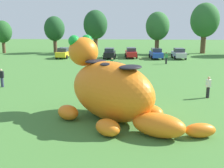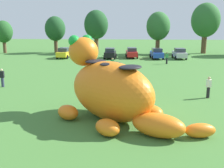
{
  "view_description": "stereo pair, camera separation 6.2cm",
  "coord_description": "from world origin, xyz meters",
  "px_view_note": "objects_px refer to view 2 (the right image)",
  "views": [
    {
      "loc": [
        0.76,
        -16.91,
        5.87
      ],
      "look_at": [
        -0.3,
        0.12,
        2.0
      ],
      "focal_mm": 43.63,
      "sensor_mm": 36.0,
      "label": 1
    },
    {
      "loc": [
        0.82,
        -16.91,
        5.87
      ],
      "look_at": [
        -0.3,
        0.12,
        2.0
      ],
      "focal_mm": 43.63,
      "sensor_mm": 36.0,
      "label": 2
    }
  ],
  "objects_px": {
    "car_yellow": "(64,53)",
    "spectator_near_inflatable": "(2,78)",
    "car_white": "(88,52)",
    "spectator_mid_field": "(209,87)",
    "car_silver": "(180,53)",
    "spectator_wandering": "(115,86)",
    "spectator_by_cars": "(167,58)",
    "car_black": "(110,53)",
    "car_blue": "(157,53)",
    "giant_inflatable_creature": "(111,90)",
    "spectator_far_side": "(112,65)",
    "car_red": "(132,53)"
  },
  "relations": [
    {
      "from": "car_white",
      "to": "spectator_wandering",
      "type": "height_order",
      "value": "car_white"
    },
    {
      "from": "car_blue",
      "to": "car_silver",
      "type": "xyz_separation_m",
      "value": [
        3.75,
        0.19,
        0.0
      ]
    },
    {
      "from": "car_white",
      "to": "spectator_by_cars",
      "type": "relative_size",
      "value": 2.44
    },
    {
      "from": "car_white",
      "to": "spectator_near_inflatable",
      "type": "distance_m",
      "value": 22.68
    },
    {
      "from": "car_black",
      "to": "spectator_by_cars",
      "type": "bearing_deg",
      "value": -33.79
    },
    {
      "from": "car_white",
      "to": "car_black",
      "type": "distance_m",
      "value": 3.95
    },
    {
      "from": "spectator_near_inflatable",
      "to": "spectator_by_cars",
      "type": "bearing_deg",
      "value": 42.14
    },
    {
      "from": "car_black",
      "to": "car_silver",
      "type": "relative_size",
      "value": 0.99
    },
    {
      "from": "spectator_mid_field",
      "to": "spectator_wandering",
      "type": "height_order",
      "value": "same"
    },
    {
      "from": "spectator_near_inflatable",
      "to": "spectator_mid_field",
      "type": "distance_m",
      "value": 18.2
    },
    {
      "from": "spectator_far_side",
      "to": "spectator_near_inflatable",
      "type": "bearing_deg",
      "value": -138.97
    },
    {
      "from": "car_silver",
      "to": "spectator_wandering",
      "type": "height_order",
      "value": "car_silver"
    },
    {
      "from": "spectator_by_cars",
      "to": "spectator_wandering",
      "type": "bearing_deg",
      "value": -109.65
    },
    {
      "from": "car_white",
      "to": "spectator_mid_field",
      "type": "xyz_separation_m",
      "value": [
        13.34,
        -24.78,
        -0.01
      ]
    },
    {
      "from": "spectator_wandering",
      "to": "car_yellow",
      "type": "bearing_deg",
      "value": 112.44
    },
    {
      "from": "car_blue",
      "to": "spectator_wandering",
      "type": "height_order",
      "value": "car_blue"
    },
    {
      "from": "spectator_by_cars",
      "to": "spectator_far_side",
      "type": "xyz_separation_m",
      "value": [
        -7.42,
        -7.04,
        0.0
      ]
    },
    {
      "from": "car_red",
      "to": "spectator_near_inflatable",
      "type": "height_order",
      "value": "car_red"
    },
    {
      "from": "car_black",
      "to": "car_blue",
      "type": "xyz_separation_m",
      "value": [
        7.68,
        0.08,
        0.0
      ]
    },
    {
      "from": "car_white",
      "to": "car_black",
      "type": "xyz_separation_m",
      "value": [
        3.83,
        -0.98,
        0.0
      ]
    },
    {
      "from": "car_blue",
      "to": "spectator_far_side",
      "type": "relative_size",
      "value": 2.47
    },
    {
      "from": "car_white",
      "to": "car_red",
      "type": "bearing_deg",
      "value": -0.18
    },
    {
      "from": "car_silver",
      "to": "spectator_far_side",
      "type": "height_order",
      "value": "car_silver"
    },
    {
      "from": "car_silver",
      "to": "spectator_far_side",
      "type": "distance_m",
      "value": 16.61
    },
    {
      "from": "spectator_by_cars",
      "to": "spectator_far_side",
      "type": "bearing_deg",
      "value": -136.48
    },
    {
      "from": "car_yellow",
      "to": "spectator_mid_field",
      "type": "height_order",
      "value": "car_yellow"
    },
    {
      "from": "car_red",
      "to": "spectator_by_cars",
      "type": "bearing_deg",
      "value": -53.13
    },
    {
      "from": "spectator_near_inflatable",
      "to": "spectator_by_cars",
      "type": "xyz_separation_m",
      "value": [
        17.09,
        15.46,
        0.0
      ]
    },
    {
      "from": "giant_inflatable_creature",
      "to": "spectator_near_inflatable",
      "type": "relative_size",
      "value": 5.42
    },
    {
      "from": "car_silver",
      "to": "spectator_mid_field",
      "type": "bearing_deg",
      "value": -94.57
    },
    {
      "from": "giant_inflatable_creature",
      "to": "spectator_by_cars",
      "type": "xyz_separation_m",
      "value": [
        6.43,
        23.36,
        -1.0
      ]
    },
    {
      "from": "car_black",
      "to": "car_silver",
      "type": "distance_m",
      "value": 11.44
    },
    {
      "from": "spectator_by_cars",
      "to": "spectator_far_side",
      "type": "height_order",
      "value": "same"
    },
    {
      "from": "spectator_near_inflatable",
      "to": "spectator_wandering",
      "type": "relative_size",
      "value": 1.0
    },
    {
      "from": "car_blue",
      "to": "giant_inflatable_creature",
      "type": "bearing_deg",
      "value": -100.71
    },
    {
      "from": "car_yellow",
      "to": "spectator_wandering",
      "type": "height_order",
      "value": "car_yellow"
    },
    {
      "from": "car_blue",
      "to": "car_yellow",
      "type": "bearing_deg",
      "value": -179.69
    },
    {
      "from": "car_black",
      "to": "car_blue",
      "type": "distance_m",
      "value": 7.68
    },
    {
      "from": "car_white",
      "to": "giant_inflatable_creature",
      "type": "bearing_deg",
      "value": -78.74
    },
    {
      "from": "car_silver",
      "to": "spectator_wandering",
      "type": "relative_size",
      "value": 2.44
    },
    {
      "from": "car_white",
      "to": "spectator_by_cars",
      "type": "height_order",
      "value": "car_white"
    },
    {
      "from": "car_yellow",
      "to": "spectator_by_cars",
      "type": "relative_size",
      "value": 2.44
    },
    {
      "from": "car_yellow",
      "to": "spectator_near_inflatable",
      "type": "height_order",
      "value": "car_yellow"
    },
    {
      "from": "car_red",
      "to": "spectator_by_cars",
      "type": "relative_size",
      "value": 2.46
    },
    {
      "from": "car_yellow",
      "to": "spectator_mid_field",
      "type": "xyz_separation_m",
      "value": [
        17.3,
        -23.79,
        -0.01
      ]
    },
    {
      "from": "spectator_by_cars",
      "to": "car_black",
      "type": "bearing_deg",
      "value": 146.21
    },
    {
      "from": "giant_inflatable_creature",
      "to": "spectator_near_inflatable",
      "type": "height_order",
      "value": "giant_inflatable_creature"
    },
    {
      "from": "car_yellow",
      "to": "spectator_by_cars",
      "type": "distance_m",
      "value": 17.36
    },
    {
      "from": "giant_inflatable_creature",
      "to": "spectator_by_cars",
      "type": "bearing_deg",
      "value": 74.61
    },
    {
      "from": "spectator_mid_field",
      "to": "car_yellow",
      "type": "bearing_deg",
      "value": 126.02
    }
  ]
}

